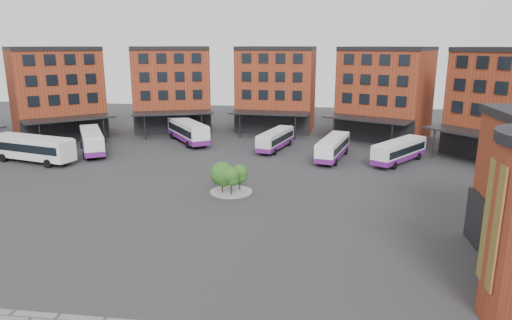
# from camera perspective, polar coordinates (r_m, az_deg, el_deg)

# --- Properties ---
(ground) EXTENTS (160.00, 160.00, 0.00)m
(ground) POSITION_cam_1_polar(r_m,az_deg,el_deg) (37.20, -9.70, -9.62)
(ground) COLOR #28282B
(ground) RESTS_ON ground
(main_building) EXTENTS (94.14, 42.48, 14.60)m
(main_building) POSITION_cam_1_polar(r_m,az_deg,el_deg) (72.69, -4.59, 8.13)
(main_building) COLOR maroon
(main_building) RESTS_ON ground
(tree_island) EXTENTS (4.40, 4.40, 3.37)m
(tree_island) POSITION_cam_1_polar(r_m,az_deg,el_deg) (46.68, -3.48, -2.02)
(tree_island) COLOR gray
(tree_island) RESTS_ON ground
(bus_a) EXTENTS (12.45, 5.81, 3.44)m
(bus_a) POSITION_cam_1_polar(r_m,az_deg,el_deg) (65.67, -26.20, 1.46)
(bus_a) COLOR silver
(bus_a) RESTS_ON ground
(bus_b) EXTENTS (8.04, 11.13, 3.21)m
(bus_b) POSITION_cam_1_polar(r_m,az_deg,el_deg) (68.41, -19.84, 2.29)
(bus_b) COLOR silver
(bus_b) RESTS_ON ground
(bus_c) EXTENTS (9.17, 11.44, 3.39)m
(bus_c) POSITION_cam_1_polar(r_m,az_deg,el_deg) (71.84, -8.54, 3.60)
(bus_c) COLOR white
(bus_c) RESTS_ON ground
(bus_d) EXTENTS (4.81, 10.23, 2.81)m
(bus_d) POSITION_cam_1_polar(r_m,az_deg,el_deg) (66.44, 2.46, 2.61)
(bus_d) COLOR silver
(bus_d) RESTS_ON ground
(bus_e) EXTENTS (4.92, 10.74, 2.95)m
(bus_e) POSITION_cam_1_polar(r_m,az_deg,el_deg) (61.62, 9.58, 1.56)
(bus_e) COLOR white
(bus_e) RESTS_ON ground
(bus_f) EXTENTS (8.14, 9.86, 2.95)m
(bus_f) POSITION_cam_1_polar(r_m,az_deg,el_deg) (61.65, 17.47, 1.10)
(bus_f) COLOR silver
(bus_f) RESTS_ON ground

